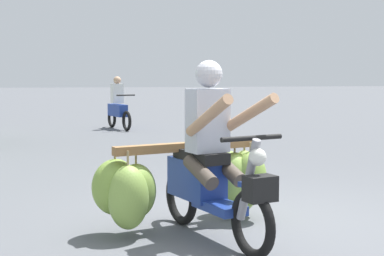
# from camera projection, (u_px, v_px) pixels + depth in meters

# --- Properties ---
(ground_plane) EXTENTS (120.00, 120.00, 0.00)m
(ground_plane) POSITION_uv_depth(u_px,v_px,m) (259.00, 227.00, 5.52)
(ground_plane) COLOR #56595E
(motorbike_main_loaded) EXTENTS (1.82, 1.94, 1.58)m
(motorbike_main_loaded) POSITION_uv_depth(u_px,v_px,m) (195.00, 177.00, 5.38)
(motorbike_main_loaded) COLOR black
(motorbike_main_loaded) RESTS_ON ground
(motorbike_distant_ahead_left) EXTENTS (0.67, 1.57, 1.40)m
(motorbike_distant_ahead_left) POSITION_uv_depth(u_px,v_px,m) (118.00, 108.00, 15.37)
(motorbike_distant_ahead_left) COLOR black
(motorbike_distant_ahead_left) RESTS_ON ground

